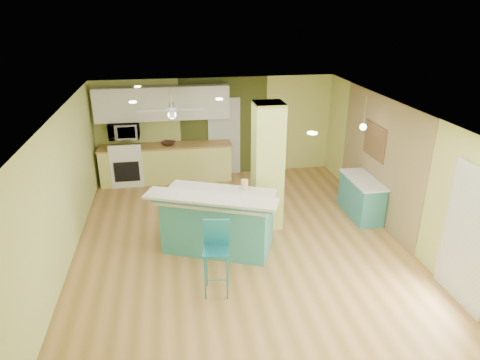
% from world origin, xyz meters
% --- Properties ---
extents(floor, '(6.00, 7.00, 0.01)m').
position_xyz_m(floor, '(0.00, 0.00, -0.01)').
color(floor, olive).
rests_on(floor, ground).
extents(ceiling, '(6.00, 7.00, 0.01)m').
position_xyz_m(ceiling, '(0.00, 0.00, 2.50)').
color(ceiling, white).
rests_on(ceiling, wall_back).
extents(wall_back, '(6.00, 0.01, 2.50)m').
position_xyz_m(wall_back, '(0.00, 3.50, 1.25)').
color(wall_back, '#CBD371').
rests_on(wall_back, floor).
extents(wall_front, '(6.00, 0.01, 2.50)m').
position_xyz_m(wall_front, '(0.00, -3.50, 1.25)').
color(wall_front, '#CBD371').
rests_on(wall_front, floor).
extents(wall_left, '(0.01, 7.00, 2.50)m').
position_xyz_m(wall_left, '(-3.00, 0.00, 1.25)').
color(wall_left, '#CBD371').
rests_on(wall_left, floor).
extents(wall_right, '(0.01, 7.00, 2.50)m').
position_xyz_m(wall_right, '(3.00, 0.00, 1.25)').
color(wall_right, '#CBD371').
rests_on(wall_right, floor).
extents(wood_panel, '(0.02, 3.40, 2.50)m').
position_xyz_m(wood_panel, '(2.99, 0.60, 1.25)').
color(wood_panel, '#89734E').
rests_on(wood_panel, floor).
extents(olive_accent, '(2.20, 0.02, 2.50)m').
position_xyz_m(olive_accent, '(0.20, 3.49, 1.25)').
color(olive_accent, '#3F461C').
rests_on(olive_accent, floor).
extents(interior_door, '(0.82, 0.05, 2.00)m').
position_xyz_m(interior_door, '(0.20, 3.46, 1.00)').
color(interior_door, silver).
rests_on(interior_door, floor).
extents(french_door, '(0.04, 1.08, 2.10)m').
position_xyz_m(french_door, '(2.97, -2.30, 1.05)').
color(french_door, silver).
rests_on(french_door, floor).
extents(column, '(0.55, 0.55, 2.50)m').
position_xyz_m(column, '(0.65, 0.50, 1.25)').
color(column, '#AFBF58').
rests_on(column, floor).
extents(kitchen_run, '(3.25, 0.63, 0.94)m').
position_xyz_m(kitchen_run, '(-1.30, 3.20, 0.47)').
color(kitchen_run, '#DCDE74').
rests_on(kitchen_run, floor).
extents(stove, '(0.76, 0.66, 1.08)m').
position_xyz_m(stove, '(-2.25, 3.19, 0.46)').
color(stove, white).
rests_on(stove, floor).
extents(upper_cabinets, '(3.20, 0.34, 0.80)m').
position_xyz_m(upper_cabinets, '(-1.30, 3.32, 1.95)').
color(upper_cabinets, white).
rests_on(upper_cabinets, wall_back).
extents(microwave, '(0.70, 0.48, 0.39)m').
position_xyz_m(microwave, '(-2.25, 3.20, 1.35)').
color(microwave, silver).
rests_on(microwave, wall_back).
extents(ceiling_fan, '(1.41, 1.41, 0.61)m').
position_xyz_m(ceiling_fan, '(-1.10, 2.00, 2.08)').
color(ceiling_fan, silver).
rests_on(ceiling_fan, ceiling).
extents(pendant_lamp, '(0.14, 0.14, 0.69)m').
position_xyz_m(pendant_lamp, '(2.65, 0.75, 1.88)').
color(pendant_lamp, white).
rests_on(pendant_lamp, ceiling).
extents(wall_decor, '(0.03, 0.90, 0.70)m').
position_xyz_m(wall_decor, '(2.96, 0.80, 1.55)').
color(wall_decor, brown).
rests_on(wall_decor, wood_panel).
extents(peninsula, '(2.40, 1.90, 1.20)m').
position_xyz_m(peninsula, '(-0.41, -0.23, 0.55)').
color(peninsula, teal).
rests_on(peninsula, floor).
extents(bar_stool, '(0.45, 0.45, 1.18)m').
position_xyz_m(bar_stool, '(-0.58, -1.48, 0.79)').
color(bar_stool, teal).
rests_on(bar_stool, floor).
extents(side_counter, '(0.54, 1.28, 0.82)m').
position_xyz_m(side_counter, '(2.70, 0.58, 0.41)').
color(side_counter, teal).
rests_on(side_counter, floor).
extents(fruit_bowl, '(0.44, 0.44, 0.08)m').
position_xyz_m(fruit_bowl, '(-1.22, 3.18, 0.98)').
color(fruit_bowl, '#382217').
rests_on(fruit_bowl, kitchen_run).
extents(canister, '(0.13, 0.13, 0.18)m').
position_xyz_m(canister, '(0.11, -0.02, 1.13)').
color(canister, gold).
rests_on(canister, peninsula).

